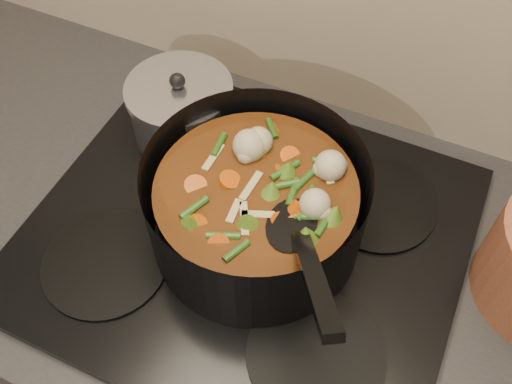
% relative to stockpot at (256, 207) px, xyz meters
% --- Properties ---
extents(counter, '(2.64, 0.64, 0.91)m').
position_rel_stockpot_xyz_m(counter, '(-0.01, -0.00, -0.54)').
color(counter, brown).
rests_on(counter, ground).
extents(stovetop, '(0.62, 0.54, 0.03)m').
position_rel_stockpot_xyz_m(stovetop, '(-0.01, -0.00, -0.08)').
color(stovetop, black).
rests_on(stovetop, counter).
extents(stockpot, '(0.38, 0.39, 0.22)m').
position_rel_stockpot_xyz_m(stockpot, '(0.00, 0.00, 0.00)').
color(stockpot, black).
rests_on(stockpot, stovetop).
extents(saucepan, '(0.17, 0.17, 0.14)m').
position_rel_stockpot_xyz_m(saucepan, '(-0.19, 0.13, -0.01)').
color(saucepan, silver).
rests_on(saucepan, stovetop).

